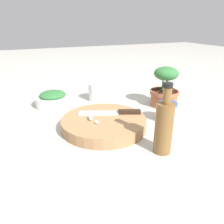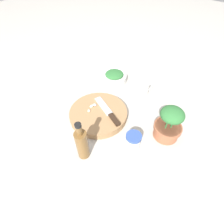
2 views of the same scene
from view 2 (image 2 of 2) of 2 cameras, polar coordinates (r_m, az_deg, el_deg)
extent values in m
plane|color=#B2ADA3|center=(0.91, 2.12, -1.29)|extent=(5.00, 5.00, 0.00)
cylinder|color=#9E754C|center=(0.89, -4.43, -0.60)|extent=(0.29, 0.29, 0.04)
cube|color=black|center=(0.83, 0.76, -2.47)|extent=(0.05, 0.08, 0.01)
cube|color=silver|center=(0.90, -2.80, 2.03)|extent=(0.09, 0.15, 0.01)
ellipsoid|color=#F3DCC9|center=(0.88, -7.56, 0.41)|extent=(0.02, 0.02, 0.01)
ellipsoid|color=#EBE7CE|center=(0.90, -6.70, 1.89)|extent=(0.02, 0.02, 0.01)
ellipsoid|color=silver|center=(0.90, -5.72, 2.33)|extent=(0.02, 0.02, 0.01)
cylinder|color=silver|center=(1.12, 0.76, 11.01)|extent=(0.15, 0.15, 0.04)
torus|color=silver|center=(1.11, 0.78, 11.90)|extent=(0.15, 0.15, 0.01)
ellipsoid|color=#2D6B33|center=(1.10, 0.78, 12.23)|extent=(0.11, 0.11, 0.03)
cylinder|color=silver|center=(0.78, 6.90, -9.51)|extent=(0.07, 0.07, 0.06)
cylinder|color=#334F99|center=(0.75, 7.14, -7.94)|extent=(0.07, 0.07, 0.01)
cylinder|color=silver|center=(1.02, 9.49, 7.60)|extent=(0.08, 0.08, 0.08)
torus|color=silver|center=(1.04, 11.65, 7.99)|extent=(0.05, 0.04, 0.05)
cylinder|color=brown|center=(0.72, -9.69, -10.51)|extent=(0.05, 0.05, 0.15)
cylinder|color=brown|center=(0.64, -10.72, -5.89)|extent=(0.02, 0.02, 0.04)
cylinder|color=black|center=(0.62, -11.07, -4.29)|extent=(0.02, 0.02, 0.01)
cylinder|color=#A35B3D|center=(0.84, 17.39, -5.87)|extent=(0.11, 0.11, 0.07)
cylinder|color=#A35B3D|center=(0.82, 17.78, -4.75)|extent=(0.12, 0.12, 0.02)
ellipsoid|color=#2D6B33|center=(0.76, 19.15, -0.83)|extent=(0.10, 0.10, 0.06)
cylinder|color=#2D6B33|center=(0.80, 19.01, -1.94)|extent=(0.01, 0.01, 0.07)
cylinder|color=#2D6B33|center=(0.78, 19.24, -3.05)|extent=(0.01, 0.01, 0.07)
cylinder|color=#2D6B33|center=(0.77, 17.62, -3.24)|extent=(0.01, 0.01, 0.07)
camera|label=1|loc=(0.78, -57.83, -2.63)|focal=35.00mm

